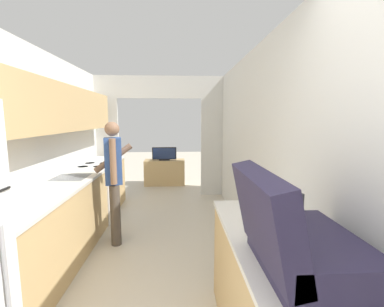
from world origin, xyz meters
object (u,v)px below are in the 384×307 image
at_px(tv_cabinet, 165,172).
at_px(person, 114,179).
at_px(suitcase, 293,240).
at_px(television, 164,154).
at_px(range_oven, 95,191).

bearing_deg(tv_cabinet, person, -99.41).
height_order(suitcase, television, suitcase).
xyz_separation_m(person, suitcase, (1.39, -2.17, 0.20)).
bearing_deg(suitcase, person, 122.71).
bearing_deg(person, suitcase, -160.52).
distance_m(person, tv_cabinet, 3.08).
relative_size(person, television, 2.72).
distance_m(suitcase, television, 5.20).
height_order(tv_cabinet, television, television).
distance_m(range_oven, suitcase, 3.68).
relative_size(range_oven, suitcase, 1.56).
xyz_separation_m(range_oven, suitcase, (1.94, -3.06, 0.61)).
xyz_separation_m(person, television, (0.49, 2.94, -0.08)).
height_order(person, television, person).
bearing_deg(tv_cabinet, television, -90.00).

